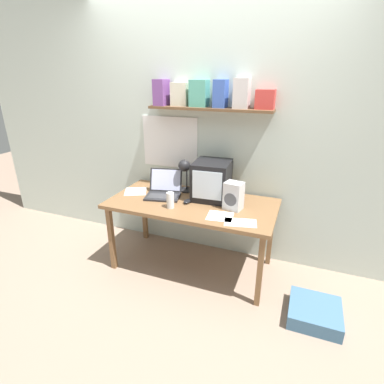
{
  "coord_description": "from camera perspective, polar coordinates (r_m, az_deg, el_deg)",
  "views": [
    {
      "loc": [
        0.93,
        -2.39,
        1.82
      ],
      "look_at": [
        0.0,
        0.0,
        0.8
      ],
      "focal_mm": 28.0,
      "sensor_mm": 36.0,
      "label": 1
    }
  ],
  "objects": [
    {
      "name": "computer_mouse",
      "position": [
        2.78,
        -0.89,
        -1.77
      ],
      "size": [
        0.07,
        0.11,
        0.03
      ],
      "rotation": [
        0.0,
        0.0,
        -0.08
      ],
      "color": "black",
      "rests_on": "corner_desk"
    },
    {
      "name": "floor_cushion",
      "position": [
        2.73,
        22.3,
        -20.47
      ],
      "size": [
        0.39,
        0.39,
        0.12
      ],
      "color": "#426B8D",
      "rests_on": "ground_plane"
    },
    {
      "name": "ground_plane",
      "position": [
        3.15,
        -0.0,
        -13.74
      ],
      "size": [
        12.0,
        12.0,
        0.0
      ],
      "primitive_type": "plane",
      "color": "gray"
    },
    {
      "name": "laptop",
      "position": [
        2.95,
        -5.32,
        0.55
      ],
      "size": [
        0.38,
        0.37,
        0.24
      ],
      "rotation": [
        0.0,
        0.0,
        0.23
      ],
      "color": "#232326",
      "rests_on": "corner_desk"
    },
    {
      "name": "loose_paper_near_laptop",
      "position": [
        2.45,
        9.19,
        -5.78
      ],
      "size": [
        0.28,
        0.2,
        0.0
      ],
      "rotation": [
        0.0,
        0.0,
        0.23
      ],
      "color": "white",
      "rests_on": "corner_desk"
    },
    {
      "name": "desk_lamp",
      "position": [
        2.94,
        -1.39,
        4.17
      ],
      "size": [
        0.15,
        0.2,
        0.34
      ],
      "rotation": [
        0.0,
        0.0,
        0.05
      ],
      "color": "#232326",
      "rests_on": "corner_desk"
    },
    {
      "name": "loose_paper_near_monitor",
      "position": [
        2.53,
        5.37,
        -4.61
      ],
      "size": [
        0.23,
        0.21,
        0.0
      ],
      "rotation": [
        0.0,
        0.0,
        0.11
      ],
      "color": "white",
      "rests_on": "corner_desk"
    },
    {
      "name": "crt_monitor",
      "position": [
        2.83,
        3.79,
        2.25
      ],
      "size": [
        0.35,
        0.38,
        0.36
      ],
      "rotation": [
        0.0,
        0.0,
        0.06
      ],
      "color": "black",
      "rests_on": "corner_desk"
    },
    {
      "name": "space_heater",
      "position": [
        2.63,
        7.91,
        -0.75
      ],
      "size": [
        0.17,
        0.15,
        0.25
      ],
      "rotation": [
        0.0,
        0.0,
        -0.2
      ],
      "color": "silver",
      "rests_on": "corner_desk"
    },
    {
      "name": "juice_glass",
      "position": [
        2.66,
        -4.15,
        -1.72
      ],
      "size": [
        0.07,
        0.07,
        0.14
      ],
      "color": "white",
      "rests_on": "corner_desk"
    },
    {
      "name": "corner_desk",
      "position": [
        2.82,
        -0.0,
        -2.98
      ],
      "size": [
        1.55,
        0.76,
        0.7
      ],
      "color": "brown",
      "rests_on": "ground_plane"
    },
    {
      "name": "back_wall",
      "position": [
        3.03,
        3.08,
        11.85
      ],
      "size": [
        5.6,
        0.24,
        2.6
      ],
      "color": "silver",
      "rests_on": "ground_plane"
    },
    {
      "name": "printed_handout",
      "position": [
        3.1,
        -10.69,
        0.12
      ],
      "size": [
        0.29,
        0.29,
        0.0
      ],
      "rotation": [
        0.0,
        0.0,
        0.46
      ],
      "color": "white",
      "rests_on": "corner_desk"
    }
  ]
}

